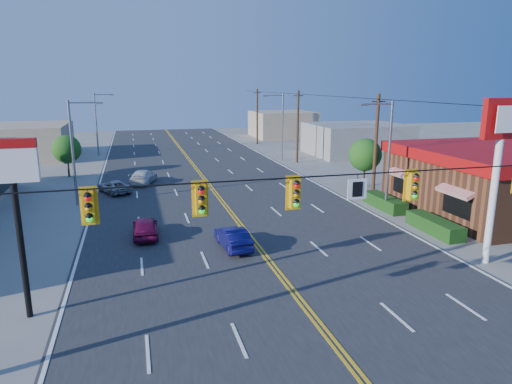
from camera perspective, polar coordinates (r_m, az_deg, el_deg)
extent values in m
plane|color=gray|center=(18.43, 8.18, -16.61)|extent=(160.00, 160.00, 0.00)
cube|color=#2D2D30|center=(36.36, -4.27, -1.19)|extent=(20.00, 120.00, 0.06)
cylinder|color=black|center=(16.29, 8.88, 2.01)|extent=(24.00, 0.05, 0.05)
cube|color=white|center=(16.92, 12.53, 0.37)|extent=(0.75, 0.04, 0.75)
cube|color=#D89E0C|center=(15.12, -20.16, -1.80)|extent=(0.55, 0.34, 1.25)
cube|color=#D89E0C|center=(15.19, -6.92, -0.99)|extent=(0.55, 0.34, 1.25)
cube|color=#D89E0C|center=(15.97, 4.87, -0.22)|extent=(0.55, 0.34, 1.25)
cube|color=#D89E0C|center=(18.10, 19.00, 0.71)|extent=(0.55, 0.34, 1.25)
cube|color=brown|center=(38.24, 29.25, 0.87)|extent=(14.00, 12.00, 4.00)
cube|color=#194214|center=(33.29, 18.37, -2.49)|extent=(1.20, 9.00, 0.90)
cylinder|color=white|center=(26.18, 27.50, -0.65)|extent=(0.36, 0.36, 7.00)
cube|color=#A50C0C|center=(25.61, 28.47, 8.06)|extent=(2.20, 0.36, 2.00)
cylinder|color=black|center=(20.08, -27.28, -6.06)|extent=(0.24, 0.24, 6.00)
cube|color=white|center=(19.33, -28.29, 2.95)|extent=(1.90, 0.30, 1.30)
cylinder|color=gray|center=(33.93, 16.26, 4.10)|extent=(0.20, 0.20, 8.00)
cylinder|color=gray|center=(33.00, 15.03, 10.58)|extent=(2.20, 0.12, 0.12)
cube|color=gray|center=(32.47, 13.32, 10.54)|extent=(0.50, 0.25, 0.15)
cylinder|color=gray|center=(55.67, 3.34, 8.06)|extent=(0.20, 0.20, 8.00)
cylinder|color=gray|center=(55.10, 2.28, 11.97)|extent=(2.20, 0.12, 0.12)
cube|color=gray|center=(54.79, 1.16, 11.92)|extent=(0.50, 0.25, 0.15)
cylinder|color=gray|center=(37.21, -21.92, 4.45)|extent=(0.20, 0.20, 8.00)
cylinder|color=gray|center=(36.75, -20.72, 10.42)|extent=(2.20, 0.12, 0.12)
cube|color=gray|center=(36.67, -18.98, 10.47)|extent=(0.50, 0.25, 0.15)
cylinder|color=gray|center=(62.95, -19.33, 7.95)|extent=(0.20, 0.20, 8.00)
cylinder|color=gray|center=(62.68, -18.59, 11.48)|extent=(2.20, 0.12, 0.12)
cube|color=gray|center=(62.63, -17.56, 11.50)|extent=(0.50, 0.25, 0.15)
cylinder|color=#47301E|center=(37.91, 14.72, 5.43)|extent=(0.28, 0.28, 8.40)
cylinder|color=#47301E|center=(54.17, 5.23, 8.09)|extent=(0.28, 0.28, 8.40)
cylinder|color=#47301E|center=(71.27, 0.15, 9.41)|extent=(0.28, 0.28, 8.40)
cylinder|color=#47301E|center=(42.49, 13.34, 2.02)|extent=(0.20, 0.20, 2.10)
sphere|color=#235B19|center=(42.17, 13.48, 4.54)|extent=(2.94, 2.94, 2.94)
cylinder|color=#47301E|center=(49.68, -22.41, 2.92)|extent=(0.20, 0.20, 2.00)
sphere|color=#235B19|center=(49.41, -22.59, 4.97)|extent=(2.80, 2.80, 2.80)
cube|color=gray|center=(62.01, 12.47, 6.46)|extent=(12.00, 10.00, 4.00)
cube|color=tan|center=(64.39, -27.23, 5.63)|extent=(11.00, 12.00, 4.20)
cube|color=tan|center=(81.03, 3.34, 8.45)|extent=(10.00, 10.00, 4.40)
imported|color=maroon|center=(28.61, -13.66, -4.37)|extent=(1.55, 3.71, 1.25)
imported|color=#0E0D4D|center=(26.02, -2.90, -5.84)|extent=(1.59, 3.78, 1.22)
imported|color=silver|center=(44.02, -13.90, 1.83)|extent=(2.95, 4.69, 1.27)
imported|color=#9E9FA3|center=(40.78, -17.32, 0.56)|extent=(3.16, 4.22, 1.06)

